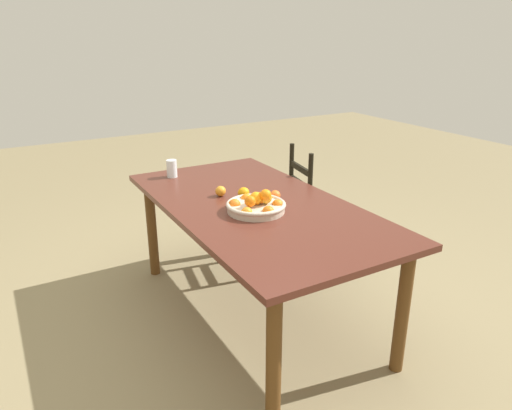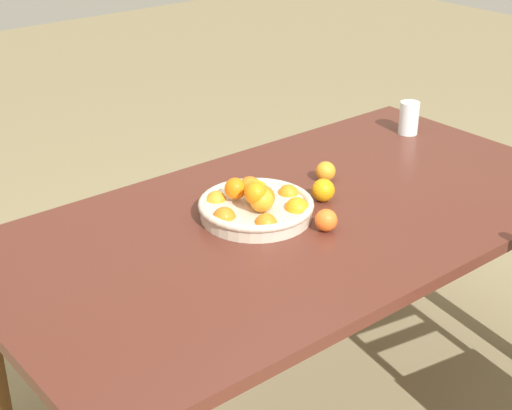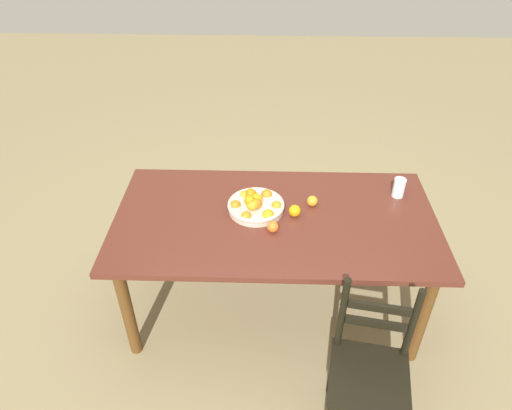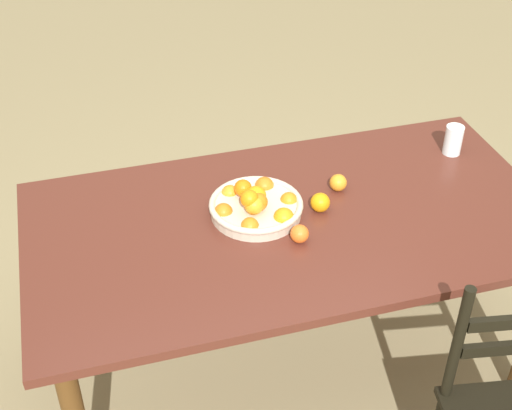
% 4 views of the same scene
% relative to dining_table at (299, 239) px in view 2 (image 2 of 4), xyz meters
% --- Properties ---
extents(dining_table, '(1.93, 1.01, 0.77)m').
position_rel_dining_table_xyz_m(dining_table, '(0.00, 0.00, 0.00)').
color(dining_table, '#53251C').
rests_on(dining_table, ground).
extents(fruit_bowl, '(0.35, 0.35, 0.14)m').
position_rel_dining_table_xyz_m(fruit_bowl, '(0.12, -0.06, 0.13)').
color(fruit_bowl, beige).
rests_on(fruit_bowl, dining_table).
extents(orange_loose_0, '(0.07, 0.07, 0.07)m').
position_rel_dining_table_xyz_m(orange_loose_0, '(-0.12, -0.02, 0.12)').
color(orange_loose_0, orange).
rests_on(orange_loose_0, dining_table).
extents(orange_loose_1, '(0.07, 0.07, 0.07)m').
position_rel_dining_table_xyz_m(orange_loose_1, '(-0.23, -0.13, 0.12)').
color(orange_loose_1, orange).
rests_on(orange_loose_1, dining_table).
extents(orange_loose_2, '(0.07, 0.07, 0.07)m').
position_rel_dining_table_xyz_m(orange_loose_2, '(0.01, 0.13, 0.12)').
color(orange_loose_2, orange).
rests_on(orange_loose_2, dining_table).
extents(drinking_glass, '(0.07, 0.07, 0.12)m').
position_rel_dining_table_xyz_m(drinking_glass, '(-0.78, -0.24, 0.15)').
color(drinking_glass, silver).
rests_on(drinking_glass, dining_table).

